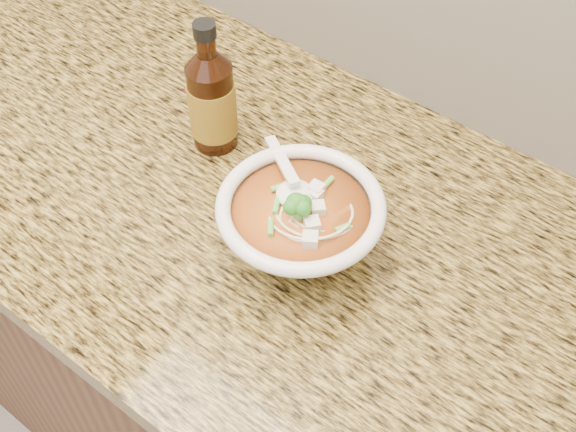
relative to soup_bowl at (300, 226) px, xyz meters
The scene contains 4 objects.
cabinet 0.58m from the soup_bowl, behind, with size 4.00×0.65×0.86m, color #34190F.
counter_slab 0.26m from the soup_bowl, behind, with size 4.00×0.68×0.04m, color #A7893D.
soup_bowl is the anchor object (origin of this frame).
hot_sauce_bottle 0.24m from the soup_bowl, 158.60° to the left, with size 0.09×0.09×0.21m.
Camera 1 is at (0.59, 1.16, 1.67)m, focal length 45.00 mm.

